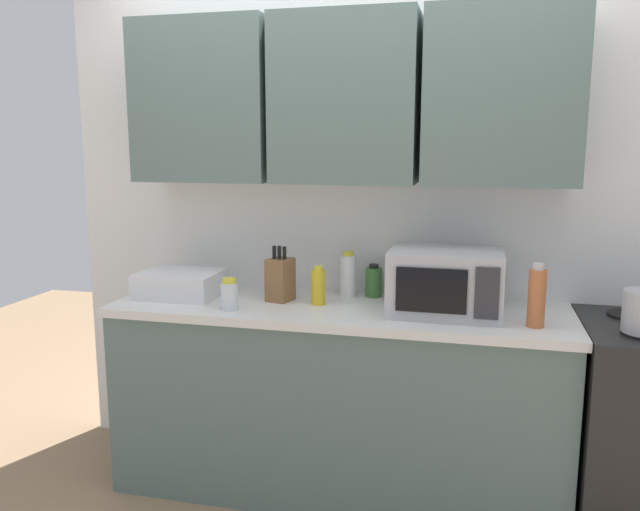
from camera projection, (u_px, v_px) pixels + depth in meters
wall_back_with_cabinets at (349, 156)px, 3.01m from camera, size 2.95×0.38×2.60m
counter_run at (338, 398)px, 2.99m from camera, size 2.08×0.63×0.90m
microwave at (445, 282)px, 2.76m from camera, size 0.48×0.37×0.28m
dish_rack at (180, 284)px, 3.08m from camera, size 0.38×0.30×0.12m
knife_block at (280, 279)px, 2.98m from camera, size 0.12×0.14×0.26m
bottle_yellow_mustard at (318, 286)px, 2.91m from camera, size 0.06×0.06×0.18m
bottle_spice_jar at (537, 297)px, 2.55m from camera, size 0.07×0.07×0.26m
bottle_clear_tall at (229, 295)px, 2.83m from camera, size 0.08×0.08×0.14m
bottle_white_jar at (348, 275)px, 3.06m from camera, size 0.08×0.08×0.22m
bottle_green_oil at (374, 282)px, 3.07m from camera, size 0.08×0.08×0.16m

